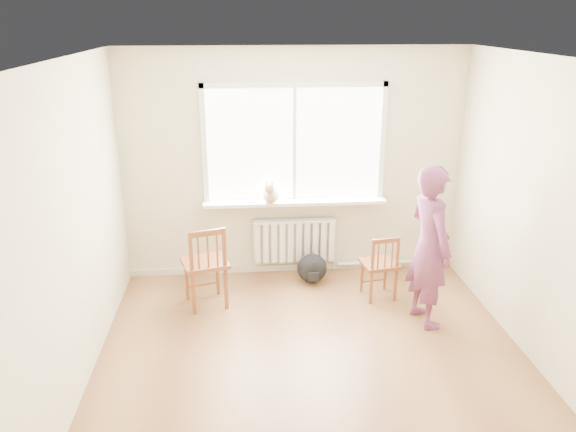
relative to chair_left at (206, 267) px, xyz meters
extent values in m
plane|color=olive|center=(1.02, -1.40, -0.47)|extent=(4.50, 4.50, 0.00)
plane|color=white|center=(1.02, -1.40, 2.23)|extent=(4.50, 4.50, 0.00)
cube|color=beige|center=(1.02, 0.85, 0.88)|extent=(4.00, 0.01, 2.70)
cube|color=white|center=(1.02, 0.83, 1.13)|extent=(2.00, 0.02, 1.30)
cube|color=white|center=(1.02, 0.81, 1.81)|extent=(2.12, 0.05, 0.06)
cube|color=white|center=(-0.01, 0.81, 1.13)|extent=(0.06, 0.05, 1.42)
cube|color=white|center=(2.05, 0.81, 1.13)|extent=(0.06, 0.05, 1.42)
cube|color=white|center=(1.02, 0.81, 1.13)|extent=(0.04, 0.05, 1.30)
cube|color=white|center=(1.02, 0.74, 0.46)|extent=(2.15, 0.22, 0.04)
cube|color=white|center=(1.02, 0.80, -0.05)|extent=(1.00, 0.02, 0.55)
cube|color=white|center=(1.02, 0.75, -0.05)|extent=(1.00, 0.10, 0.51)
cube|color=white|center=(1.02, 0.75, 0.21)|extent=(1.00, 0.12, 0.03)
cylinder|color=silver|center=(2.27, 0.79, -0.39)|extent=(1.40, 0.04, 0.04)
cube|color=beige|center=(1.02, 0.83, -0.43)|extent=(4.00, 0.03, 0.08)
cube|color=brown|center=(-0.01, 0.05, 0.02)|extent=(0.57, 0.56, 0.04)
cylinder|color=brown|center=(0.10, 0.27, -0.23)|extent=(0.04, 0.04, 0.50)
cylinder|color=brown|center=(-0.23, 0.17, -0.23)|extent=(0.04, 0.04, 0.50)
cylinder|color=brown|center=(0.20, -0.07, -0.23)|extent=(0.04, 0.04, 0.50)
cylinder|color=brown|center=(-0.13, -0.17, -0.23)|extent=(0.04, 0.04, 0.50)
cylinder|color=brown|center=(0.20, -0.07, 0.00)|extent=(0.04, 0.04, 0.94)
cylinder|color=brown|center=(-0.13, -0.17, 0.00)|extent=(0.04, 0.04, 0.94)
cube|color=brown|center=(0.04, -0.12, 0.43)|extent=(0.38, 0.14, 0.06)
cylinder|color=brown|center=(0.13, -0.09, 0.23)|extent=(0.02, 0.02, 0.38)
cylinder|color=brown|center=(0.04, -0.12, 0.23)|extent=(0.02, 0.02, 0.38)
cylinder|color=brown|center=(-0.06, -0.15, 0.23)|extent=(0.02, 0.02, 0.38)
cube|color=brown|center=(1.91, 0.06, -0.07)|extent=(0.43, 0.41, 0.04)
cylinder|color=brown|center=(2.03, 0.23, -0.27)|extent=(0.03, 0.03, 0.40)
cylinder|color=brown|center=(1.74, 0.18, -0.27)|extent=(0.03, 0.03, 0.40)
cylinder|color=brown|center=(2.07, -0.06, -0.27)|extent=(0.03, 0.03, 0.40)
cylinder|color=brown|center=(1.79, -0.10, -0.27)|extent=(0.03, 0.03, 0.40)
cylinder|color=brown|center=(2.07, -0.06, -0.09)|extent=(0.04, 0.04, 0.76)
cylinder|color=brown|center=(1.79, -0.10, -0.09)|extent=(0.04, 0.04, 0.76)
cube|color=brown|center=(1.93, -0.08, 0.26)|extent=(0.31, 0.08, 0.05)
cylinder|color=brown|center=(2.01, -0.07, 0.10)|extent=(0.02, 0.02, 0.31)
cylinder|color=brown|center=(1.93, -0.08, 0.10)|extent=(0.02, 0.02, 0.31)
cylinder|color=brown|center=(1.85, -0.09, 0.10)|extent=(0.02, 0.02, 0.31)
imported|color=#AE3A55|center=(2.26, -0.50, 0.36)|extent=(0.53, 0.69, 1.67)
ellipsoid|color=beige|center=(0.74, 0.67, 0.59)|extent=(0.24, 0.33, 0.22)
sphere|color=beige|center=(0.71, 0.52, 0.70)|extent=(0.12, 0.12, 0.12)
cone|color=beige|center=(0.68, 0.53, 0.76)|extent=(0.04, 0.04, 0.05)
cone|color=beige|center=(0.75, 0.52, 0.76)|extent=(0.04, 0.04, 0.05)
cylinder|color=beige|center=(0.76, 0.82, 0.52)|extent=(0.06, 0.20, 0.03)
cylinder|color=beige|center=(0.69, 0.56, 0.53)|extent=(0.03, 0.03, 0.11)
cylinder|color=beige|center=(0.75, 0.55, 0.53)|extent=(0.03, 0.03, 0.11)
ellipsoid|color=black|center=(1.21, 0.49, -0.30)|extent=(0.39, 0.32, 0.35)
camera|label=1|loc=(0.41, -5.52, 2.54)|focal=35.00mm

